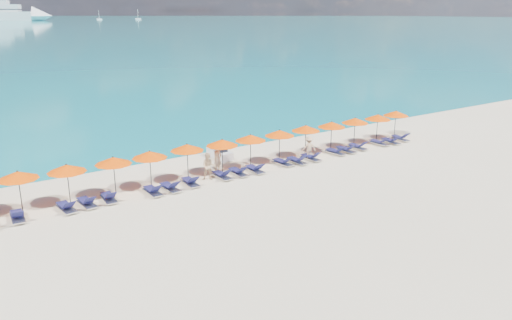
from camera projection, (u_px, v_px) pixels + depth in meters
ground at (285, 192)px, 29.21m from camera, size 1400.00×1400.00×0.00m
sailboat_near at (138, 18)px, 591.28m from camera, size 6.31×2.10×11.57m
sailboat_far at (99, 19)px, 573.31m from camera, size 5.85×1.95×10.73m
jetski at (220, 153)px, 35.76m from camera, size 1.03×2.52×0.88m
beachgoer_a at (217, 159)px, 32.41m from camera, size 0.76×0.59×1.84m
beachgoer_b at (209, 167)px, 31.02m from camera, size 0.98×0.85×1.75m
beachgoer_c at (309, 148)px, 35.53m from camera, size 1.16×0.78×1.64m
umbrella_1 at (18, 175)px, 25.77m from camera, size 2.10×2.10×2.28m
umbrella_2 at (67, 168)px, 26.90m from camera, size 2.10×2.10×2.28m
umbrella_3 at (113, 161)px, 28.28m from camera, size 2.10×2.10×2.28m
umbrella_4 at (150, 155)px, 29.48m from camera, size 2.10×2.10×2.28m
umbrella_5 at (187, 147)px, 31.02m from camera, size 2.10×2.10×2.28m
umbrella_6 at (222, 143)px, 32.15m from camera, size 2.10×2.10×2.28m
umbrella_7 at (251, 138)px, 33.39m from camera, size 2.10×2.10×2.28m
umbrella_8 at (280, 133)px, 34.68m from camera, size 2.10×2.10×2.28m
umbrella_9 at (306, 128)px, 36.10m from camera, size 2.10×2.10×2.28m
umbrella_10 at (332, 124)px, 37.26m from camera, size 2.10×2.10×2.28m
umbrella_11 at (355, 121)px, 38.61m from camera, size 2.10×2.10×2.28m
umbrella_12 at (378, 117)px, 39.88m from camera, size 2.10×2.10×2.28m
umbrella_13 at (396, 113)px, 41.30m from camera, size 2.10×2.10×2.28m
lounger_2 at (17, 216)px, 25.16m from camera, size 0.73×1.74×0.66m
lounger_3 at (66, 207)px, 26.32m from camera, size 0.79×1.76×0.66m
lounger_4 at (87, 202)px, 26.97m from camera, size 0.76×1.75×0.66m
lounger_5 at (109, 197)px, 27.68m from camera, size 0.74×1.74×0.66m
lounger_6 at (153, 191)px, 28.71m from camera, size 0.62×1.70×0.66m
lounger_7 at (170, 187)px, 29.31m from camera, size 0.78×1.75×0.66m
lounger_8 at (190, 182)px, 30.20m from camera, size 0.73×1.74×0.66m
lounger_9 at (222, 175)px, 31.44m from camera, size 0.68×1.72×0.66m
lounger_10 at (238, 172)px, 32.07m from camera, size 0.62×1.70×0.66m
lounger_11 at (255, 169)px, 32.64m from camera, size 0.69×1.72×0.66m
lounger_12 at (283, 162)px, 34.14m from camera, size 0.78×1.75×0.66m
lounger_13 at (297, 160)px, 34.51m from camera, size 0.71×1.73×0.66m
lounger_14 at (311, 157)px, 35.27m from camera, size 0.68×1.72×0.66m
lounger_15 at (336, 151)px, 36.69m from camera, size 0.78×1.75×0.66m
lounger_16 at (346, 149)px, 37.25m from camera, size 0.74×1.74×0.66m
lounger_17 at (358, 146)px, 38.06m from camera, size 0.74×1.74×0.66m
lounger_18 at (379, 142)px, 39.27m from camera, size 0.78×1.75×0.66m
lounger_19 at (391, 141)px, 39.69m from camera, size 0.74×1.74×0.66m
lounger_20 at (400, 138)px, 40.62m from camera, size 0.78×1.75×0.66m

